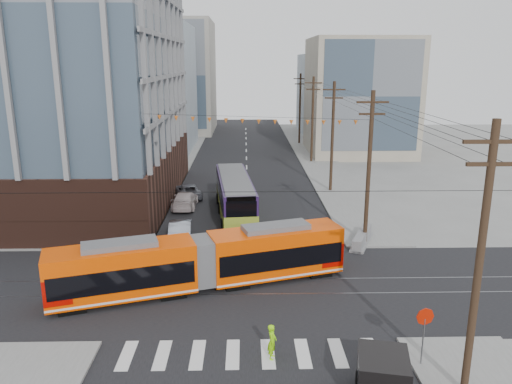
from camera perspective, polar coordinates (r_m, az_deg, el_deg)
ground at (r=26.43m, az=-0.72°, el=-14.51°), size 160.00×160.00×0.00m
bg_bldg_nw_near at (r=77.00m, az=-14.18°, el=11.44°), size 18.00×16.00×18.00m
bg_bldg_ne_near at (r=73.03m, az=11.73°, el=10.63°), size 14.00×14.00×16.00m
bg_bldg_nw_far at (r=96.09m, az=-9.79°, el=12.85°), size 16.00×18.00×20.00m
bg_bldg_ne_far at (r=93.03m, az=10.18°, el=10.92°), size 16.00×16.00×14.00m
utility_pole_near at (r=20.53m, az=24.11°, el=-7.81°), size 0.30×0.30×11.00m
utility_pole_far at (r=79.87m, az=5.04°, el=9.41°), size 0.30×0.30×11.00m
streetcar at (r=29.32m, az=-6.14°, el=-7.93°), size 17.04×7.43×3.30m
city_bus at (r=42.73m, az=-2.43°, el=-0.42°), size 3.82×12.37×3.45m
parked_car_silver at (r=37.65m, az=-8.61°, el=-4.25°), size 1.96×4.69×1.51m
parked_car_white at (r=45.58m, az=-8.11°, el=-0.87°), size 2.12×5.11×1.48m
parked_car_grey at (r=48.96m, az=-7.84°, el=0.16°), size 3.49×5.28×1.35m
pedestrian at (r=23.16m, az=1.85°, el=-16.73°), size 0.48×0.66×1.66m
stop_sign at (r=23.49m, az=18.54°, el=-15.71°), size 0.90×0.90×2.62m
jersey_barrier at (r=37.28m, az=12.01°, el=-5.12°), size 2.62×4.43×0.88m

